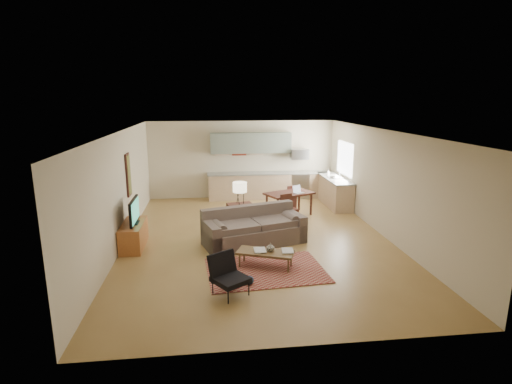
{
  "coord_description": "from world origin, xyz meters",
  "views": [
    {
      "loc": [
        -1.16,
        -9.44,
        3.46
      ],
      "look_at": [
        0.0,
        0.3,
        1.15
      ],
      "focal_mm": 28.0,
      "sensor_mm": 36.0,
      "label": 1
    }
  ],
  "objects": [
    {
      "name": "room",
      "position": [
        0.0,
        0.0,
        1.35
      ],
      "size": [
        9.0,
        9.0,
        9.0
      ],
      "color": "olive",
      "rests_on": "ground"
    },
    {
      "name": "kitchen_counter_back",
      "position": [
        0.9,
        4.18,
        0.46
      ],
      "size": [
        4.26,
        0.64,
        0.92
      ],
      "primitive_type": null,
      "color": "tan",
      "rests_on": "ground"
    },
    {
      "name": "kitchen_counter_right",
      "position": [
        2.93,
        3.0,
        0.46
      ],
      "size": [
        0.64,
        2.26,
        0.92
      ],
      "primitive_type": null,
      "color": "tan",
      "rests_on": "ground"
    },
    {
      "name": "kitchen_range",
      "position": [
        2.0,
        4.18,
        0.45
      ],
      "size": [
        0.62,
        0.62,
        0.9
      ],
      "primitive_type": "cube",
      "color": "#A5A8AD",
      "rests_on": "ground"
    },
    {
      "name": "kitchen_microwave",
      "position": [
        2.0,
        4.2,
        1.55
      ],
      "size": [
        0.62,
        0.4,
        0.35
      ],
      "primitive_type": "cube",
      "color": "#A5A8AD",
      "rests_on": "room"
    },
    {
      "name": "upper_cabinets",
      "position": [
        0.3,
        4.33,
        1.95
      ],
      "size": [
        2.8,
        0.34,
        0.7
      ],
      "primitive_type": "cube",
      "color": "gray",
      "rests_on": "room"
    },
    {
      "name": "window_right",
      "position": [
        3.23,
        3.0,
        1.55
      ],
      "size": [
        0.02,
        1.4,
        1.05
      ],
      "primitive_type": "cube",
      "color": "white",
      "rests_on": "room"
    },
    {
      "name": "wall_art_left",
      "position": [
        -3.21,
        0.9,
        1.55
      ],
      "size": [
        0.06,
        0.42,
        1.1
      ],
      "primitive_type": null,
      "color": "olive",
      "rests_on": "room"
    },
    {
      "name": "triptych",
      "position": [
        -0.1,
        4.47,
        1.75
      ],
      "size": [
        1.7,
        0.04,
        0.5
      ],
      "primitive_type": null,
      "color": "beige",
      "rests_on": "room"
    },
    {
      "name": "rug",
      "position": [
        -0.06,
        -1.9,
        0.01
      ],
      "size": [
        2.5,
        1.83,
        0.02
      ],
      "primitive_type": "cube",
      "rotation": [
        0.0,
        0.0,
        0.08
      ],
      "color": "maroon",
      "rests_on": "floor"
    },
    {
      "name": "sofa",
      "position": [
        -0.11,
        -0.3,
        0.44
      ],
      "size": [
        2.73,
        1.78,
        0.88
      ],
      "primitive_type": null,
      "rotation": [
        0.0,
        0.0,
        0.29
      ],
      "color": "brown",
      "rests_on": "floor"
    },
    {
      "name": "coffee_table",
      "position": [
        -0.04,
        -1.72,
        0.18
      ],
      "size": [
        1.27,
        0.87,
        0.36
      ],
      "primitive_type": null,
      "rotation": [
        0.0,
        0.0,
        -0.37
      ],
      "color": "#523C20",
      "rests_on": "floor"
    },
    {
      "name": "book_a",
      "position": [
        -0.28,
        -1.68,
        0.37
      ],
      "size": [
        0.25,
        0.33,
        0.03
      ],
      "primitive_type": "imported",
      "rotation": [
        0.0,
        0.0,
        -0.01
      ],
      "color": "#9C331F",
      "rests_on": "coffee_table"
    },
    {
      "name": "book_b",
      "position": [
        0.3,
        -1.76,
        0.36
      ],
      "size": [
        0.3,
        0.37,
        0.02
      ],
      "primitive_type": "imported",
      "rotation": [
        0.0,
        0.0,
        -0.1
      ],
      "color": "navy",
      "rests_on": "coffee_table"
    },
    {
      "name": "vase",
      "position": [
        0.06,
        -1.71,
        0.44
      ],
      "size": [
        0.19,
        0.19,
        0.18
      ],
      "primitive_type": "imported",
      "rotation": [
        0.0,
        0.0,
        -0.04
      ],
      "color": "black",
      "rests_on": "coffee_table"
    },
    {
      "name": "armchair",
      "position": [
        -0.83,
        -2.84,
        0.37
      ],
      "size": [
        0.9,
        0.9,
        0.74
      ],
      "primitive_type": null,
      "rotation": [
        0.0,
        0.0,
        0.59
      ],
      "color": "black",
      "rests_on": "floor"
    },
    {
      "name": "tv_credenza",
      "position": [
        -2.99,
        -0.18,
        0.29
      ],
      "size": [
        0.49,
        1.28,
        0.59
      ],
      "primitive_type": null,
      "color": "#995327",
      "rests_on": "floor"
    },
    {
      "name": "tv",
      "position": [
        -2.94,
        -0.18,
        0.88
      ],
      "size": [
        0.1,
        0.98,
        0.59
      ],
      "primitive_type": null,
      "color": "black",
      "rests_on": "tv_credenza"
    },
    {
      "name": "console_table",
      "position": [
        -0.38,
        0.67,
        0.38
      ],
      "size": [
        0.72,
        0.55,
        0.75
      ],
      "primitive_type": null,
      "rotation": [
        0.0,
        0.0,
        0.19
      ],
      "color": "#3A1B15",
      "rests_on": "floor"
    },
    {
      "name": "table_lamp",
      "position": [
        -0.38,
        0.67,
        1.05
      ],
      "size": [
        0.41,
        0.41,
        0.6
      ],
      "primitive_type": null,
      "rotation": [
        0.0,
        0.0,
        0.13
      ],
      "color": "beige",
      "rests_on": "console_table"
    },
    {
      "name": "dining_table",
      "position": [
        1.2,
        1.98,
        0.35
      ],
      "size": [
        1.6,
        1.31,
        0.71
      ],
      "primitive_type": null,
      "rotation": [
        0.0,
        0.0,
        0.43
      ],
      "color": "#3A1B15",
      "rests_on": "floor"
    },
    {
      "name": "dining_chair_near",
      "position": [
        1.07,
        1.25,
        0.41
      ],
      "size": [
        0.52,
        0.53,
        0.81
      ],
      "primitive_type": null,
      "rotation": [
        0.0,
        0.0,
        0.42
      ],
      "color": "#3A1B15",
      "rests_on": "floor"
    },
    {
      "name": "dining_chair_far",
      "position": [
        1.33,
        2.7,
        0.4
      ],
      "size": [
        0.52,
        0.53,
        0.79
      ],
      "primitive_type": null,
      "rotation": [
        0.0,
        0.0,
        3.62
      ],
      "color": "#3A1B15",
      "rests_on": "floor"
    },
    {
      "name": "laptop",
      "position": [
        1.48,
        1.88,
        0.82
      ],
      "size": [
        0.37,
        0.35,
        0.22
      ],
      "primitive_type": null,
      "rotation": [
        0.0,
        0.0,
        0.55
      ],
      "color": "#A5A8AD",
      "rests_on": "dining_table"
    },
    {
      "name": "soap_bottle",
      "position": [
        2.83,
        3.42,
        1.02
      ],
      "size": [
        0.12,
        0.12,
        0.19
      ],
      "primitive_type": "imported",
      "rotation": [
        0.0,
        0.0,
        0.21
      ],
      "color": "beige",
      "rests_on": "kitchen_counter_right"
    }
  ]
}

